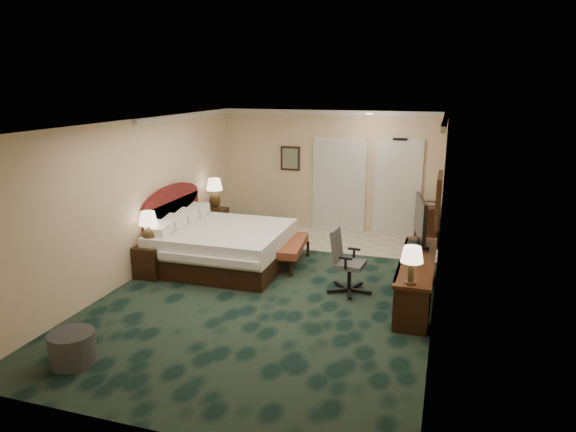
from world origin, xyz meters
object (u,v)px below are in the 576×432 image
(bed_bench, at_px, (291,253))
(ottoman, at_px, (73,348))
(nightstand_near, at_px, (151,261))
(desk, at_px, (416,280))
(tv, at_px, (420,222))
(bed, at_px, (224,247))
(desk_chair, at_px, (350,262))
(nightstand_far, at_px, (214,223))
(lamp_near, at_px, (149,229))
(lamp_far, at_px, (215,194))
(minibar, at_px, (426,224))

(bed_bench, xyz_separation_m, ottoman, (-1.50, -4.07, -0.03))
(nightstand_near, relative_size, desk, 0.23)
(desk, relative_size, tv, 2.31)
(bed, height_order, desk_chair, desk_chair)
(nightstand_far, xyz_separation_m, bed_bench, (2.13, -1.22, -0.09))
(nightstand_far, bearing_deg, lamp_near, -90.43)
(bed_bench, relative_size, desk_chair, 1.29)
(ottoman, height_order, tv, tv)
(bed, distance_m, lamp_far, 2.00)
(minibar, bearing_deg, lamp_near, -143.27)
(nightstand_near, xyz_separation_m, desk, (4.48, 0.29, 0.06))
(lamp_far, relative_size, desk, 0.28)
(lamp_near, xyz_separation_m, tv, (4.45, 0.96, 0.23))
(bed, bearing_deg, tv, 0.98)
(nightstand_near, bearing_deg, desk_chair, 5.43)
(tv, bearing_deg, ottoman, -145.73)
(tv, xyz_separation_m, desk_chair, (-1.02, -0.61, -0.58))
(lamp_far, bearing_deg, lamp_near, -90.80)
(lamp_near, xyz_separation_m, desk_chair, (3.43, 0.35, -0.35))
(nightstand_near, relative_size, tv, 0.54)
(nightstand_near, relative_size, ottoman, 1.02)
(nightstand_near, relative_size, lamp_near, 0.92)
(bed, height_order, lamp_far, lamp_far)
(nightstand_near, height_order, desk_chair, desk_chair)
(desk, bearing_deg, ottoman, -140.95)
(desk_chair, bearing_deg, minibar, 75.93)
(desk, relative_size, desk_chair, 2.32)
(lamp_far, height_order, desk, lamp_far)
(nightstand_near, xyz_separation_m, minibar, (4.48, 3.32, 0.14))
(nightstand_near, distance_m, desk, 4.49)
(nightstand_near, relative_size, nightstand_far, 0.90)
(ottoman, distance_m, desk, 4.92)
(lamp_near, distance_m, tv, 4.56)
(lamp_near, xyz_separation_m, lamp_far, (0.04, 2.55, 0.09))
(desk, bearing_deg, minibar, 89.91)
(tv, bearing_deg, nightstand_far, 150.51)
(lamp_far, bearing_deg, tv, -19.88)
(nightstand_far, relative_size, lamp_far, 0.94)
(tv, height_order, minibar, tv)
(ottoman, relative_size, minibar, 0.65)
(bed, height_order, desk, bed)
(nightstand_near, xyz_separation_m, ottoman, (0.66, -2.81, -0.08))
(desk, distance_m, minibar, 3.04)
(nightstand_near, relative_size, lamp_far, 0.84)
(desk, height_order, desk_chair, desk_chair)
(bed_bench, bearing_deg, lamp_far, 142.64)
(nightstand_far, height_order, ottoman, nightstand_far)
(bed_bench, distance_m, tv, 2.48)
(nightstand_near, distance_m, lamp_near, 0.58)
(lamp_near, bearing_deg, ottoman, -76.80)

